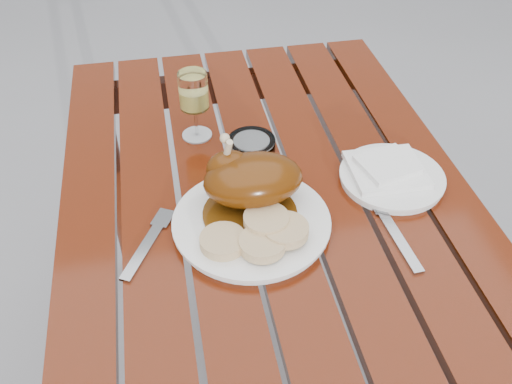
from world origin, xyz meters
The scene contains 10 objects.
table centered at (0.00, 0.00, 0.38)m, with size 0.80×1.20×0.75m, color maroon.
dinner_plate centered at (-0.05, -0.09, 0.76)m, with size 0.29×0.29×0.02m, color white.
roast_duck centered at (-0.04, -0.03, 0.82)m, with size 0.19×0.18×0.13m.
bread_dumplings centered at (-0.04, -0.14, 0.78)m, with size 0.19×0.13×0.03m.
wine_glass centered at (-0.11, 0.22, 0.83)m, with size 0.07×0.07×0.15m, color #F9EF71.
side_plate centered at (0.25, -0.01, 0.76)m, with size 0.21×0.21×0.02m, color white.
napkin centered at (0.24, 0.00, 0.77)m, with size 0.15×0.13×0.01m, color white.
ashtray centered at (-0.01, 0.15, 0.76)m, with size 0.10×0.10×0.03m, color #B2B7BC.
fork centered at (-0.24, -0.10, 0.75)m, with size 0.02×0.17×0.01m, color gray.
knife centered at (0.20, -0.15, 0.75)m, with size 0.02×0.21×0.01m, color gray.
Camera 1 is at (-0.18, -0.82, 1.49)m, focal length 40.00 mm.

